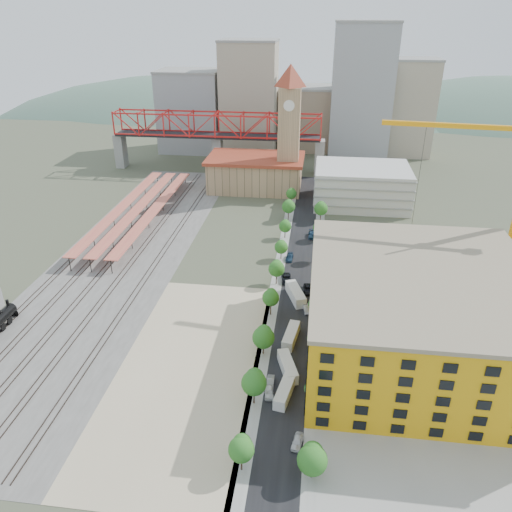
# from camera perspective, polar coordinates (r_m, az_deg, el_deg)

# --- Properties ---
(ground) EXTENTS (400.00, 400.00, 0.00)m
(ground) POSITION_cam_1_polar(r_m,az_deg,el_deg) (129.67, -2.51, -4.01)
(ground) COLOR #474C38
(ground) RESTS_ON ground
(ballast_strip) EXTENTS (36.00, 165.00, 0.06)m
(ballast_strip) POSITION_cam_1_polar(r_m,az_deg,el_deg) (153.92, -14.73, 0.28)
(ballast_strip) COLOR #605E59
(ballast_strip) RESTS_ON ground
(dirt_lot) EXTENTS (28.00, 67.00, 0.06)m
(dirt_lot) POSITION_cam_1_polar(r_m,az_deg,el_deg) (105.12, -7.65, -12.50)
(dirt_lot) COLOR tan
(dirt_lot) RESTS_ON ground
(street_asphalt) EXTENTS (12.00, 170.00, 0.06)m
(street_asphalt) POSITION_cam_1_polar(r_m,az_deg,el_deg) (141.25, 4.92, -1.34)
(street_asphalt) COLOR black
(street_asphalt) RESTS_ON ground
(sidewalk_west) EXTENTS (3.00, 170.00, 0.04)m
(sidewalk_west) POSITION_cam_1_polar(r_m,az_deg,el_deg) (141.52, 2.70, -1.22)
(sidewalk_west) COLOR gray
(sidewalk_west) RESTS_ON ground
(sidewalk_east) EXTENTS (3.00, 170.00, 0.04)m
(sidewalk_east) POSITION_cam_1_polar(r_m,az_deg,el_deg) (141.21, 7.15, -1.48)
(sidewalk_east) COLOR gray
(sidewalk_east) RESTS_ON ground
(construction_pad) EXTENTS (50.00, 90.00, 0.06)m
(construction_pad) POSITION_cam_1_polar(r_m,az_deg,el_deg) (114.22, 18.90, -10.32)
(construction_pad) COLOR gray
(construction_pad) RESTS_ON ground
(rail_tracks) EXTENTS (26.56, 160.00, 0.18)m
(rail_tracks) POSITION_cam_1_polar(r_m,az_deg,el_deg) (154.53, -15.36, 0.36)
(rail_tracks) COLOR #382B23
(rail_tracks) RESTS_ON ground
(platform_canopies) EXTENTS (16.00, 80.00, 4.12)m
(platform_canopies) POSITION_cam_1_polar(r_m,az_deg,el_deg) (177.58, -13.27, 5.42)
(platform_canopies) COLOR #D47351
(platform_canopies) RESTS_ON ground
(station_hall) EXTENTS (38.00, 24.00, 13.10)m
(station_hall) POSITION_cam_1_polar(r_m,az_deg,el_deg) (202.39, -0.04, 9.52)
(station_hall) COLOR tan
(station_hall) RESTS_ON ground
(clock_tower) EXTENTS (12.00, 12.00, 52.00)m
(clock_tower) POSITION_cam_1_polar(r_m,az_deg,el_deg) (193.90, 3.83, 15.42)
(clock_tower) COLOR tan
(clock_tower) RESTS_ON ground
(parking_garage) EXTENTS (34.00, 26.00, 14.00)m
(parking_garage) POSITION_cam_1_polar(r_m,az_deg,el_deg) (190.00, 11.95, 7.90)
(parking_garage) COLOR silver
(parking_garage) RESTS_ON ground
(truss_bridge) EXTENTS (94.00, 9.60, 25.60)m
(truss_bridge) POSITION_cam_1_polar(r_m,az_deg,el_deg) (224.55, -4.49, 14.37)
(truss_bridge) COLOR gray
(truss_bridge) RESTS_ON ground
(construction_building) EXTENTS (44.60, 50.60, 18.80)m
(construction_building) POSITION_cam_1_polar(r_m,az_deg,el_deg) (108.44, 18.07, -6.30)
(construction_building) COLOR gold
(construction_building) RESTS_ON ground
(street_trees) EXTENTS (15.40, 124.40, 8.00)m
(street_trees) POSITION_cam_1_polar(r_m,az_deg,el_deg) (132.50, 4.70, -3.36)
(street_trees) COLOR #27641E
(street_trees) RESTS_ON ground
(skyline) EXTENTS (133.00, 46.00, 60.00)m
(skyline) POSITION_cam_1_polar(r_m,az_deg,el_deg) (256.20, 4.66, 16.77)
(skyline) COLOR #9EA0A3
(skyline) RESTS_ON ground
(distant_hills) EXTENTS (647.00, 264.00, 227.00)m
(distant_hills) POSITION_cam_1_polar(r_m,az_deg,el_deg) (398.28, 10.52, 4.64)
(distant_hills) COLOR #4C6B59
(distant_hills) RESTS_ON ground
(tower_crane) EXTENTS (45.63, 6.73, 48.84)m
(tower_crane) POSITION_cam_1_polar(r_m,az_deg,el_deg) (131.09, 27.18, 7.80)
(tower_crane) COLOR #FFA110
(tower_crane) RESTS_ON ground
(site_trailer_a) EXTENTS (3.84, 8.88, 2.36)m
(site_trailer_a) POSITION_cam_1_polar(r_m,az_deg,el_deg) (97.22, 3.31, -15.20)
(site_trailer_a) COLOR silver
(site_trailer_a) RESTS_ON ground
(site_trailer_b) EXTENTS (4.92, 9.15, 2.43)m
(site_trailer_b) POSITION_cam_1_polar(r_m,az_deg,el_deg) (102.73, 3.63, -12.50)
(site_trailer_b) COLOR silver
(site_trailer_b) RESTS_ON ground
(site_trailer_c) EXTENTS (3.63, 9.16, 2.44)m
(site_trailer_c) POSITION_cam_1_polar(r_m,az_deg,el_deg) (111.16, 4.02, -9.08)
(site_trailer_c) COLOR silver
(site_trailer_c) RESTS_ON ground
(site_trailer_d) EXTENTS (5.88, 10.38, 2.76)m
(site_trailer_d) POSITION_cam_1_polar(r_m,az_deg,el_deg) (125.88, 4.55, -4.36)
(site_trailer_d) COLOR silver
(site_trailer_d) RESTS_ON ground
(car_0) EXTENTS (2.26, 4.47, 1.46)m
(car_0) POSITION_cam_1_polar(r_m,az_deg,el_deg) (97.73, 1.49, -15.24)
(car_0) COLOR silver
(car_0) RESTS_ON ground
(car_1) EXTENTS (1.52, 4.14, 1.35)m
(car_1) POSITION_cam_1_polar(r_m,az_deg,el_deg) (99.71, 1.65, -14.28)
(car_1) COLOR gray
(car_1) RESTS_ON ground
(car_2) EXTENTS (3.34, 5.87, 1.54)m
(car_2) POSITION_cam_1_polar(r_m,az_deg,el_deg) (134.00, 3.48, -2.57)
(car_2) COLOR black
(car_2) RESTS_ON ground
(car_3) EXTENTS (2.19, 4.94, 1.41)m
(car_3) POSITION_cam_1_polar(r_m,az_deg,el_deg) (145.24, 3.85, -0.18)
(car_3) COLOR navy
(car_3) RESTS_ON ground
(car_4) EXTENTS (2.28, 4.25, 1.37)m
(car_4) POSITION_cam_1_polar(r_m,az_deg,el_deg) (89.30, 4.75, -20.42)
(car_4) COLOR silver
(car_4) RESTS_ON ground
(car_5) EXTENTS (2.15, 4.38, 1.38)m
(car_5) POSITION_cam_1_polar(r_m,az_deg,el_deg) (121.52, 5.81, -6.04)
(car_5) COLOR #A3A1A7
(car_5) RESTS_ON ground
(car_6) EXTENTS (2.56, 5.28, 1.45)m
(car_6) POSITION_cam_1_polar(r_m,az_deg,el_deg) (129.54, 5.97, -3.80)
(car_6) COLOR black
(car_6) RESTS_ON ground
(car_7) EXTENTS (2.31, 5.46, 1.57)m
(car_7) POSITION_cam_1_polar(r_m,az_deg,el_deg) (160.38, 6.40, 2.42)
(car_7) COLOR navy
(car_7) RESTS_ON ground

